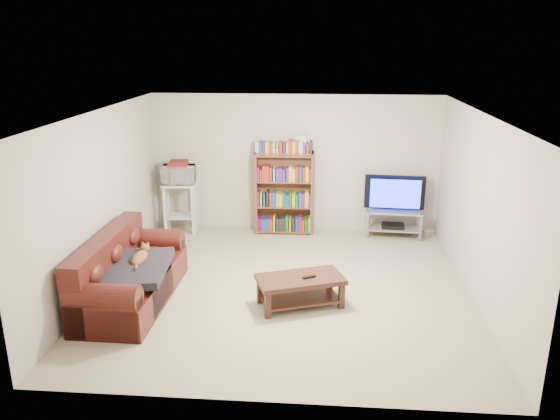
# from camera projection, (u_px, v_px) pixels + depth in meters

# --- Properties ---
(floor) EXTENTS (5.00, 5.00, 0.00)m
(floor) POSITION_uv_depth(u_px,v_px,m) (285.00, 288.00, 7.55)
(floor) COLOR tan
(floor) RESTS_ON ground
(ceiling) EXTENTS (5.00, 5.00, 0.00)m
(ceiling) POSITION_uv_depth(u_px,v_px,m) (285.00, 113.00, 6.83)
(ceiling) COLOR white
(ceiling) RESTS_ON ground
(wall_back) EXTENTS (5.00, 0.00, 5.00)m
(wall_back) POSITION_uv_depth(u_px,v_px,m) (295.00, 164.00, 9.57)
(wall_back) COLOR beige
(wall_back) RESTS_ON ground
(wall_front) EXTENTS (5.00, 0.00, 5.00)m
(wall_front) POSITION_uv_depth(u_px,v_px,m) (265.00, 287.00, 4.81)
(wall_front) COLOR beige
(wall_front) RESTS_ON ground
(wall_left) EXTENTS (0.00, 5.00, 5.00)m
(wall_left) POSITION_uv_depth(u_px,v_px,m) (101.00, 201.00, 7.38)
(wall_left) COLOR beige
(wall_left) RESTS_ON ground
(wall_right) EXTENTS (0.00, 5.00, 5.00)m
(wall_right) POSITION_uv_depth(u_px,v_px,m) (479.00, 209.00, 7.00)
(wall_right) COLOR beige
(wall_right) RESTS_ON ground
(sofa) EXTENTS (0.93, 2.10, 0.89)m
(sofa) POSITION_uv_depth(u_px,v_px,m) (126.00, 278.00, 7.09)
(sofa) COLOR #451711
(sofa) RESTS_ON floor
(blanket) EXTENTS (0.88, 1.10, 0.18)m
(blanket) POSITION_uv_depth(u_px,v_px,m) (135.00, 268.00, 6.87)
(blanket) COLOR #24222A
(blanket) RESTS_ON sofa
(cat) EXTENTS (0.23, 0.57, 0.17)m
(cat) POSITION_uv_depth(u_px,v_px,m) (140.00, 258.00, 7.03)
(cat) COLOR brown
(cat) RESTS_ON sofa
(coffee_table) EXTENTS (1.21, 0.89, 0.40)m
(coffee_table) POSITION_uv_depth(u_px,v_px,m) (300.00, 286.00, 6.97)
(coffee_table) COLOR #3B1F14
(coffee_table) RESTS_ON floor
(remote) EXTENTS (0.18, 0.13, 0.02)m
(remote) POSITION_uv_depth(u_px,v_px,m) (309.00, 277.00, 6.91)
(remote) COLOR black
(remote) RESTS_ON coffee_table
(tv_stand) EXTENTS (0.98, 0.49, 0.48)m
(tv_stand) POSITION_uv_depth(u_px,v_px,m) (393.00, 219.00, 9.42)
(tv_stand) COLOR #999EA3
(tv_stand) RESTS_ON floor
(television) EXTENTS (1.03, 0.20, 0.59)m
(television) POSITION_uv_depth(u_px,v_px,m) (395.00, 194.00, 9.29)
(television) COLOR black
(television) RESTS_ON tv_stand
(dvd_player) EXTENTS (0.40, 0.29, 0.06)m
(dvd_player) POSITION_uv_depth(u_px,v_px,m) (393.00, 226.00, 9.46)
(dvd_player) COLOR black
(dvd_player) RESTS_ON tv_stand
(bookshelf) EXTENTS (1.01, 0.34, 1.45)m
(bookshelf) POSITION_uv_depth(u_px,v_px,m) (284.00, 192.00, 9.49)
(bookshelf) COLOR brown
(bookshelf) RESTS_ON floor
(shelf_clutter) EXTENTS (0.74, 0.24, 0.28)m
(shelf_clutter) POSITION_uv_depth(u_px,v_px,m) (290.00, 146.00, 9.25)
(shelf_clutter) COLOR silver
(shelf_clutter) RESTS_ON bookshelf
(microwave_stand) EXTENTS (0.60, 0.46, 0.90)m
(microwave_stand) POSITION_uv_depth(u_px,v_px,m) (180.00, 201.00, 9.55)
(microwave_stand) COLOR silver
(microwave_stand) RESTS_ON floor
(microwave) EXTENTS (0.59, 0.43, 0.31)m
(microwave) POSITION_uv_depth(u_px,v_px,m) (179.00, 175.00, 9.41)
(microwave) COLOR silver
(microwave) RESTS_ON microwave_stand
(game_boxes) EXTENTS (0.35, 0.32, 0.05)m
(game_boxes) POSITION_uv_depth(u_px,v_px,m) (178.00, 164.00, 9.35)
(game_boxes) COLOR maroon
(game_boxes) RESTS_ON microwave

